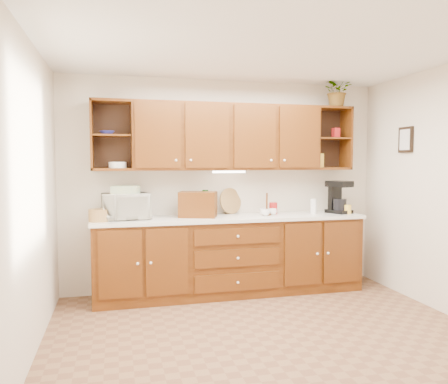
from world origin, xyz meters
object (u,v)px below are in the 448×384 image
bread_box (198,204)px  potted_plant (338,91)px  coffee_maker (338,198)px  microwave (126,206)px

bread_box → potted_plant: potted_plant is taller
bread_box → potted_plant: bearing=22.3°
bread_box → potted_plant: (1.83, 0.07, 1.40)m
coffee_maker → potted_plant: (0.01, 0.08, 1.35)m
bread_box → coffee_maker: size_ratio=1.05×
bread_box → coffee_maker: bearing=19.7°
bread_box → coffee_maker: 1.81m
microwave → coffee_maker: coffee_maker is taller
potted_plant → microwave: bearing=-179.0°
potted_plant → coffee_maker: bearing=-99.4°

